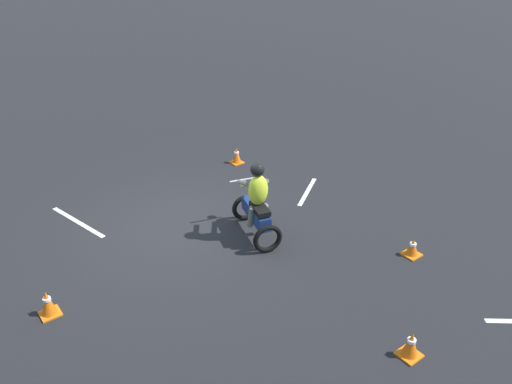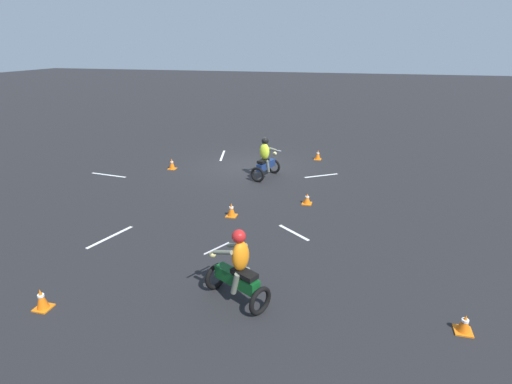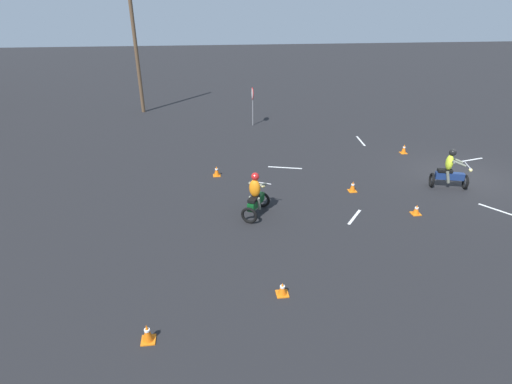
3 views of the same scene
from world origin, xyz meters
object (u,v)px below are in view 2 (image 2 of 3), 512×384
at_px(motorcycle_rider_background, 238,271).
at_px(traffic_cone_near_right, 231,210).
at_px(traffic_cone_far_center, 307,199).
at_px(traffic_cone_mid_center, 172,164).
at_px(traffic_cone_far_left, 318,155).
at_px(motorcycle_rider_foreground, 266,160).
at_px(traffic_cone_near_left, 464,324).
at_px(traffic_cone_far_right, 42,299).

height_order(motorcycle_rider_background, traffic_cone_near_right, motorcycle_rider_background).
bearing_deg(traffic_cone_far_center, motorcycle_rider_background, 83.40).
bearing_deg(traffic_cone_mid_center, traffic_cone_far_left, -152.39).
relative_size(motorcycle_rider_foreground, traffic_cone_near_right, 3.81).
xyz_separation_m(traffic_cone_near_left, traffic_cone_far_center, (3.68, -5.58, -0.00)).
distance_m(motorcycle_rider_foreground, traffic_cone_far_right, 9.64).
xyz_separation_m(motorcycle_rider_foreground, traffic_cone_far_left, (-1.73, -3.20, -0.51)).
bearing_deg(traffic_cone_far_right, motorcycle_rider_background, -161.76).
relative_size(traffic_cone_near_left, traffic_cone_near_right, 0.84).
xyz_separation_m(traffic_cone_near_right, traffic_cone_far_right, (2.29, 5.35, 0.01)).
bearing_deg(traffic_cone_mid_center, traffic_cone_far_right, 100.13).
distance_m(motorcycle_rider_background, traffic_cone_far_left, 11.29).
distance_m(traffic_cone_near_left, traffic_cone_far_right, 8.22).
distance_m(motorcycle_rider_foreground, traffic_cone_far_center, 3.12).
relative_size(motorcycle_rider_foreground, traffic_cone_near_left, 4.53).
relative_size(traffic_cone_near_left, traffic_cone_far_center, 1.00).
relative_size(traffic_cone_near_right, traffic_cone_far_left, 0.98).
height_order(motorcycle_rider_foreground, traffic_cone_mid_center, motorcycle_rider_foreground).
relative_size(motorcycle_rider_foreground, traffic_cone_far_left, 3.74).
relative_size(traffic_cone_near_right, traffic_cone_mid_center, 0.93).
distance_m(traffic_cone_near_right, traffic_cone_far_center, 2.67).
distance_m(motorcycle_rider_foreground, motorcycle_rider_background, 8.18).
relative_size(traffic_cone_mid_center, traffic_cone_far_left, 1.06).
xyz_separation_m(traffic_cone_far_right, traffic_cone_far_left, (-4.17, -12.51, -0.01)).
xyz_separation_m(traffic_cone_near_left, traffic_cone_near_right, (5.81, -3.97, 0.03)).
height_order(traffic_cone_near_left, traffic_cone_far_center, traffic_cone_near_left).
distance_m(traffic_cone_near_left, traffic_cone_far_center, 6.68).
height_order(traffic_cone_mid_center, traffic_cone_far_left, traffic_cone_mid_center).
distance_m(motorcycle_rider_background, traffic_cone_mid_center, 9.87).
xyz_separation_m(motorcycle_rider_foreground, traffic_cone_mid_center, (4.13, -0.14, -0.50)).
relative_size(traffic_cone_far_center, traffic_cone_far_left, 0.82).
xyz_separation_m(traffic_cone_mid_center, traffic_cone_far_right, (-1.69, 9.45, -0.00)).
height_order(motorcycle_rider_background, traffic_cone_mid_center, motorcycle_rider_background).
height_order(motorcycle_rider_background, traffic_cone_far_left, motorcycle_rider_background).
xyz_separation_m(motorcycle_rider_background, traffic_cone_far_left, (-0.41, -11.28, -0.51)).
xyz_separation_m(traffic_cone_near_right, traffic_cone_mid_center, (3.98, -4.09, 0.02)).
distance_m(traffic_cone_far_center, traffic_cone_far_left, 5.56).
bearing_deg(traffic_cone_near_right, traffic_cone_far_left, -104.75).
bearing_deg(traffic_cone_near_right, traffic_cone_far_right, 66.86).
relative_size(motorcycle_rider_background, traffic_cone_far_center, 4.55).
bearing_deg(motorcycle_rider_background, traffic_cone_far_center, 21.84).
height_order(traffic_cone_far_center, traffic_cone_far_left, traffic_cone_far_left).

